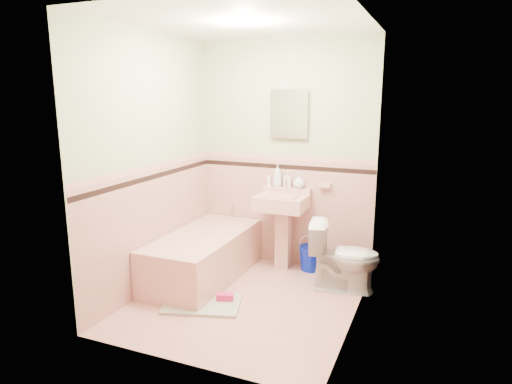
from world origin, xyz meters
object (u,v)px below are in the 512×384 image
at_px(toilet, 344,256).
at_px(shoe, 225,297).
at_px(sink, 281,233).
at_px(soap_bottle_right, 299,181).
at_px(soap_bottle_left, 278,175).
at_px(soap_bottle_mid, 287,179).
at_px(bucket, 311,258).
at_px(medicine_cabinet, 289,114).
at_px(bathtub, 204,257).

distance_m(toilet, shoe, 1.23).
distance_m(sink, soap_bottle_right, 0.60).
bearing_deg(sink, soap_bottle_left, 122.57).
height_order(soap_bottle_mid, soap_bottle_right, soap_bottle_mid).
relative_size(soap_bottle_right, bucket, 0.58).
height_order(bucket, shoe, bucket).
height_order(medicine_cabinet, soap_bottle_mid, medicine_cabinet).
xyz_separation_m(soap_bottle_left, toilet, (0.86, -0.44, -0.68)).
bearing_deg(bucket, sink, -160.13).
bearing_deg(bucket, shoe, -115.37).
height_order(soap_bottle_left, bucket, soap_bottle_left).
relative_size(sink, medicine_cabinet, 1.73).
height_order(soap_bottle_mid, shoe, soap_bottle_mid).
xyz_separation_m(medicine_cabinet, soap_bottle_right, (0.13, -0.03, -0.72)).
bearing_deg(toilet, bucket, 40.78).
relative_size(toilet, shoe, 4.45).
height_order(medicine_cabinet, bucket, medicine_cabinet).
relative_size(soap_bottle_left, soap_bottle_right, 1.63).
bearing_deg(bucket, bathtub, -147.03).
bearing_deg(toilet, sink, 62.03).
relative_size(bathtub, soap_bottle_left, 5.93).
bearing_deg(shoe, bathtub, 118.00).
height_order(bathtub, sink, sink).
height_order(bathtub, soap_bottle_left, soap_bottle_left).
distance_m(soap_bottle_mid, soap_bottle_right, 0.14).
bearing_deg(sink, toilet, -19.21).
bearing_deg(sink, bucket, 19.87).
bearing_deg(soap_bottle_mid, soap_bottle_left, 180.00).
bearing_deg(bucket, toilet, -40.46).
relative_size(medicine_cabinet, soap_bottle_left, 1.93).
distance_m(bathtub, toilet, 1.46).
height_order(sink, soap_bottle_mid, soap_bottle_mid).
bearing_deg(toilet, soap_bottle_mid, 50.78).
bearing_deg(shoe, toilet, 18.87).
distance_m(medicine_cabinet, soap_bottle_mid, 0.71).
distance_m(soap_bottle_left, bucket, 0.99).
distance_m(medicine_cabinet, soap_bottle_left, 0.68).
xyz_separation_m(bathtub, shoe, (0.47, -0.45, -0.17)).
distance_m(soap_bottle_left, soap_bottle_right, 0.25).
bearing_deg(soap_bottle_left, shoe, -94.61).
xyz_separation_m(medicine_cabinet, soap_bottle_left, (-0.11, -0.03, -0.67)).
bearing_deg(toilet, soap_bottle_left, 54.17).
distance_m(toilet, bucket, 0.61).
distance_m(sink, medicine_cabinet, 1.30).
relative_size(sink, toilet, 1.22).
relative_size(bathtub, toilet, 2.17).
bearing_deg(bathtub, soap_bottle_right, 41.13).
height_order(medicine_cabinet, soap_bottle_right, medicine_cabinet).
xyz_separation_m(soap_bottle_mid, bucket, (0.31, -0.07, -0.85)).
bearing_deg(soap_bottle_left, sink, -57.43).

